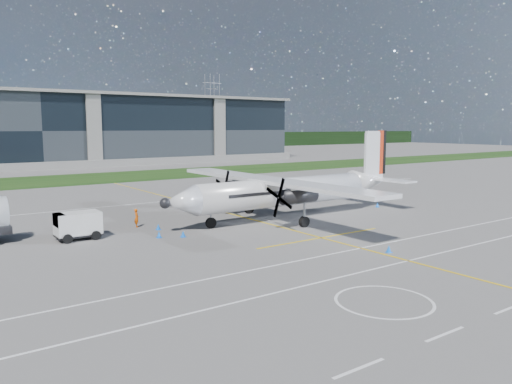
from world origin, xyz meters
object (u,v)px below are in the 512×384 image
Objects in this scene: safety_cone_fwd at (159,235)px; safety_cone_nose_stbd at (158,227)px; turboprop_aircraft at (291,175)px; safety_cone_portwing at (389,249)px; ground_crew_person at (137,217)px; safety_cone_stbdwing at (202,199)px; pylon_east at (212,111)px; baggage_tug at (78,226)px; safety_cone_nose_port at (183,234)px; safety_cone_tail at (377,205)px.

safety_cone_fwd is 3.00m from safety_cone_nose_stbd.
turboprop_aircraft is 53.08× the size of safety_cone_portwing.
safety_cone_fwd is 16.84m from safety_cone_portwing.
ground_crew_person is 4.89m from safety_cone_fwd.
turboprop_aircraft is 53.08× the size of safety_cone_stbdwing.
pylon_east is 8.80× the size of baggage_tug.
safety_cone_fwd is 1.00× the size of safety_cone_nose_port.
safety_cone_nose_stbd is (6.31, -0.25, -0.77)m from baggage_tug.
baggage_tug is 6.37m from safety_cone_nose_stbd.
safety_cone_fwd is (-0.18, -4.84, -0.64)m from ground_crew_person.
ground_crew_person reaches higher than safety_cone_nose_stbd.
safety_cone_tail is 23.16m from safety_cone_nose_port.
safety_cone_nose_port is (-11.93, -1.65, -3.73)m from turboprop_aircraft.
safety_cone_nose_port is at bearing -83.52° from safety_cone_nose_stbd.
safety_cone_fwd is 1.00× the size of safety_cone_nose_stbd.
ground_crew_person is (-91.84, -144.02, -14.11)m from pylon_east.
safety_cone_stbdwing is at bearing 96.81° from turboprop_aircraft.
safety_cone_nose_port is at bearing -152.41° from ground_crew_person.
baggage_tug is 5.99m from safety_cone_fwd.
safety_cone_stbdwing is at bearing 48.14° from safety_cone_nose_stbd.
pylon_east is 181.79m from safety_cone_portwing.
ground_crew_person is 3.57× the size of safety_cone_tail.
baggage_tug is at bearing 177.76° from safety_cone_nose_stbd.
safety_cone_fwd is 24.73m from safety_cone_tail.
pylon_east reaches higher than ground_crew_person.
safety_cone_tail and safety_cone_nose_stbd have the same top height.
safety_cone_stbdwing and safety_cone_nose_stbd have the same top height.
turboprop_aircraft is (-78.49, -148.08, -11.02)m from pylon_east.
baggage_tug is at bearing 122.79° from ground_crew_person.
pylon_east is 175.63m from safety_cone_fwd.
safety_cone_tail is 19.31m from safety_cone_portwing.
ground_crew_person is 3.57× the size of safety_cone_nose_port.
safety_cone_nose_port is 1.00× the size of safety_cone_portwing.
baggage_tug is 7.79m from safety_cone_nose_port.
safety_cone_nose_port and safety_cone_portwing have the same top height.
turboprop_aircraft is at bearing -93.20° from ground_crew_person.
ground_crew_person is at bearing 103.89° from safety_cone_nose_port.
ground_crew_person is 2.40m from safety_cone_nose_stbd.
safety_cone_portwing is at bearing -45.43° from baggage_tug.
turboprop_aircraft reaches higher than baggage_tug.
baggage_tug reaches higher than safety_cone_nose_stbd.
safety_cone_tail is at bearing -87.00° from ground_crew_person.
pylon_east is 60.00× the size of safety_cone_nose_port.
baggage_tug is 6.81× the size of safety_cone_stbdwing.
safety_cone_fwd is at bearing -30.31° from baggage_tug.
safety_cone_nose_port is at bearing 126.69° from safety_cone_portwing.
pylon_east is at bearing -18.83° from ground_crew_person.
turboprop_aircraft reaches higher than safety_cone_stbdwing.
baggage_tug reaches higher than ground_crew_person.
pylon_east is at bearing 65.65° from safety_cone_tail.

